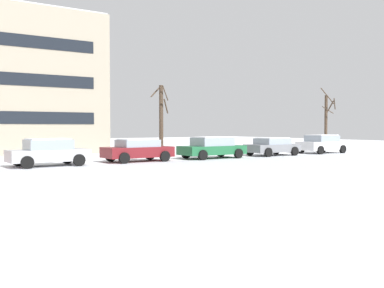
{
  "coord_description": "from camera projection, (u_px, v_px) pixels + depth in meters",
  "views": [
    {
      "loc": [
        -1.23,
        -15.95,
        2.08
      ],
      "look_at": [
        12.27,
        4.68,
        1.13
      ],
      "focal_mm": 41.51,
      "sensor_mm": 36.0,
      "label": 1
    }
  ],
  "objects": [
    {
      "name": "parked_car_silver",
      "position": [
        48.0,
        152.0,
        23.44
      ],
      "size": [
        4.12,
        2.17,
        1.47
      ],
      "color": "silver",
      "rests_on": "ground"
    },
    {
      "name": "parked_car_maroon",
      "position": [
        138.0,
        150.0,
        26.52
      ],
      "size": [
        4.16,
        2.13,
        1.37
      ],
      "color": "maroon",
      "rests_on": "ground"
    },
    {
      "name": "parked_car_green",
      "position": [
        212.0,
        147.0,
        29.24
      ],
      "size": [
        4.52,
        2.17,
        1.44
      ],
      "color": "#1E6038",
      "rests_on": "ground"
    },
    {
      "name": "parked_car_gray",
      "position": [
        272.0,
        146.0,
        32.12
      ],
      "size": [
        4.1,
        2.16,
        1.31
      ],
      "color": "slate",
      "rests_on": "ground"
    },
    {
      "name": "parked_car_white",
      "position": [
        322.0,
        144.0,
        35.03
      ],
      "size": [
        4.16,
        2.2,
        1.46
      ],
      "color": "white",
      "rests_on": "ground"
    },
    {
      "name": "tree_far_mid",
      "position": [
        326.0,
        120.0,
        39.54
      ],
      "size": [
        1.9,
        1.49,
        5.53
      ],
      "color": "#423326",
      "rests_on": "ground"
    },
    {
      "name": "tree_far_right",
      "position": [
        161.0,
        120.0,
        30.49
      ],
      "size": [
        1.23,
        1.24,
        4.93
      ],
      "color": "#423326",
      "rests_on": "ground"
    },
    {
      "name": "building_far_left",
      "position": [
        8.0,
        83.0,
        34.92
      ],
      "size": [
        13.69,
        8.35,
        11.04
      ],
      "color": "#9E937F",
      "rests_on": "ground"
    }
  ]
}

